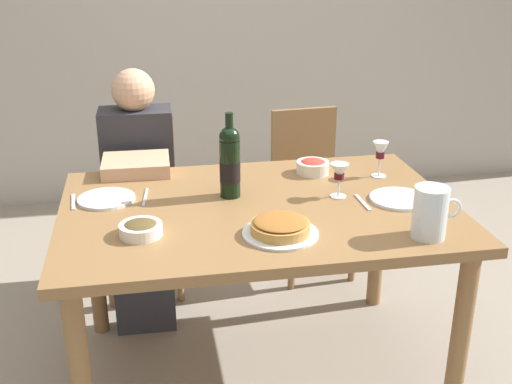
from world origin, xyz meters
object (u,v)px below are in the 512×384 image
chair_left (141,193)px  dining_table (258,227)px  wine_glass_right_diner (339,173)px  dinner_plate_right_setting (399,199)px  baked_tart (280,228)px  olive_bowl (141,228)px  wine_bottle (230,162)px  wine_glass_left_diner (380,152)px  chair_right (309,181)px  diner_left (139,189)px  dinner_plate_left_setting (106,199)px  salad_bowl (313,166)px  water_pitcher (430,215)px

chair_left → dining_table: bearing=118.6°
wine_glass_right_diner → dinner_plate_right_setting: size_ratio=0.60×
baked_tart → olive_bowl: 0.48m
dining_table → wine_glass_right_diner: wine_glass_right_diner is taller
wine_bottle → dinner_plate_right_setting: wine_bottle is taller
wine_glass_left_diner → chair_right: bearing=100.5°
dining_table → chair_right: 1.01m
chair_right → dining_table: bearing=59.2°
dinner_plate_right_setting → diner_left: (-1.00, 0.68, -0.15)m
wine_glass_right_diner → wine_glass_left_diner: bearing=38.4°
wine_bottle → chair_right: (0.54, 0.78, -0.41)m
olive_bowl → diner_left: 0.83m
olive_bowl → wine_glass_left_diner: bearing=21.9°
wine_glass_left_diner → dinner_plate_right_setting: wine_glass_left_diner is taller
wine_glass_right_diner → chair_left: (-0.78, 0.84, -0.36)m
wine_glass_left_diner → wine_glass_right_diner: bearing=-141.6°
dinner_plate_left_setting → diner_left: diner_left is taller
olive_bowl → wine_glass_left_diner: (1.01, 0.41, 0.08)m
diner_left → baked_tart: bearing=119.4°
wine_bottle → chair_left: wine_bottle is taller
dining_table → wine_bottle: bearing=128.3°
salad_bowl → olive_bowl: bearing=-146.5°
dinner_plate_left_setting → chair_right: (1.02, 0.73, -0.27)m
baked_tart → wine_glass_left_diner: size_ratio=1.71×
dining_table → diner_left: 0.78m
dinner_plate_right_setting → wine_glass_left_diner: bearing=86.6°
dining_table → wine_glass_right_diner: (0.33, 0.03, 0.19)m
wine_glass_right_diner → chair_right: size_ratio=0.16×
baked_tart → chair_left: size_ratio=0.30×
dinner_plate_right_setting → chair_right: size_ratio=0.27×
water_pitcher → diner_left: (-0.98, 1.00, -0.22)m
wine_bottle → olive_bowl: 0.48m
baked_tart → chair_right: chair_right is taller
dining_table → dinner_plate_right_setting: (0.55, -0.05, 0.10)m
salad_bowl → wine_bottle: bearing=-153.7°
wine_bottle → diner_left: bearing=124.9°
wine_glass_right_diner → dinner_plate_right_setting: 0.26m
dinner_plate_right_setting → dinner_plate_left_setting: bearing=169.6°
salad_bowl → wine_glass_left_diner: 0.29m
olive_bowl → chair_right: size_ratio=0.17×
dining_table → diner_left: diner_left is taller
salad_bowl → chair_right: size_ratio=0.16×
salad_bowl → wine_glass_right_diner: (0.03, -0.28, 0.07)m
olive_bowl → wine_glass_left_diner: size_ratio=0.96×
dinner_plate_right_setting → chair_left: size_ratio=0.27×
dining_table → wine_glass_left_diner: (0.57, 0.22, 0.20)m
olive_bowl → chair_right: chair_right is taller
diner_left → chair_right: 0.94m
wine_glass_right_diner → dinner_plate_left_setting: size_ratio=0.62×
water_pitcher → baked_tart: bearing=168.1°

